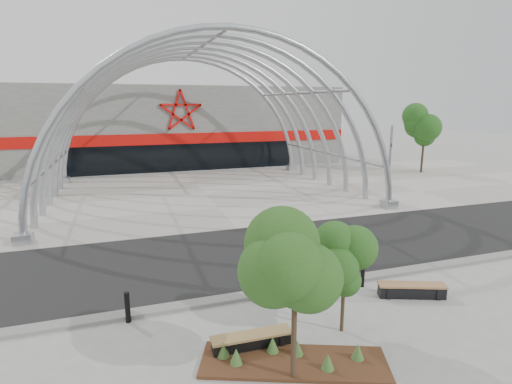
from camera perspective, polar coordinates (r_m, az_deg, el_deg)
ground at (r=14.60m, az=5.14°, el=-13.32°), size 140.00×140.00×0.00m
road at (r=17.59m, az=0.52°, el=-8.60°), size 140.00×7.00×0.02m
forecourt at (r=28.72m, az=-7.32°, el=-0.28°), size 60.00×17.00×0.04m
kerb at (r=14.37m, az=5.55°, el=-13.51°), size 60.00×0.50×0.12m
arena_building at (r=45.82m, az=-11.97°, el=9.35°), size 34.00×15.24×8.00m
vault_canopy at (r=28.72m, az=-7.32°, el=-0.29°), size 20.80×15.80×20.36m
planting_bed at (r=10.84m, az=5.07°, el=-22.66°), size 4.83×3.03×0.49m
signal_pole at (r=25.79m, az=18.52°, el=3.64°), size 0.14×0.71×5.06m
street_tree_0 at (r=8.97m, az=5.66°, el=-10.28°), size 1.77×1.77×4.03m
street_tree_1 at (r=11.36m, az=12.62°, el=-9.10°), size 1.31×1.31×3.10m
bench_0 at (r=11.22m, az=-0.64°, el=-20.63°), size 2.16×0.53×0.45m
bench_1 at (r=14.72m, az=21.35°, el=-12.98°), size 2.25×1.25×0.47m
bollard_0 at (r=12.83m, az=-17.88°, el=-15.41°), size 0.15×0.15×0.95m
bollard_1 at (r=13.31m, az=0.66°, el=-13.72°), size 0.15×0.15×0.94m
bollard_2 at (r=14.08m, az=3.15°, el=-12.13°), size 0.15×0.15×0.97m
bollard_3 at (r=15.30m, az=6.94°, el=-10.16°), size 0.15×0.15×0.95m
bollard_4 at (r=14.84m, az=14.99°, el=-11.32°), size 0.15×0.15×0.92m
bg_tree_1 at (r=39.99m, az=23.00°, el=8.57°), size 2.70×2.70×5.91m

